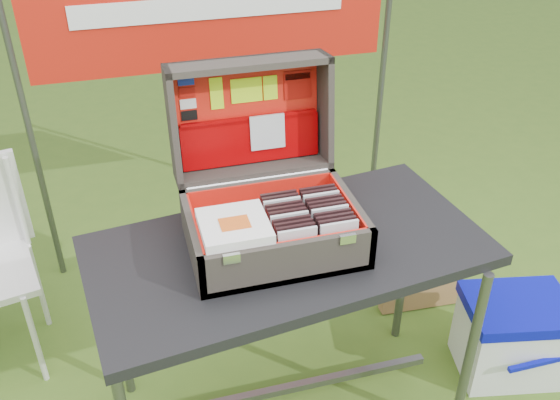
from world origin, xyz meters
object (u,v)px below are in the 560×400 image
object	(u,v)px
suitcase	(268,169)
cardboard_box	(420,270)
table	(287,335)
cooler	(511,336)

from	to	relation	value
suitcase	cardboard_box	distance (m)	1.26
table	cardboard_box	xyz separation A→B (m)	(0.78, 0.44, -0.21)
cooler	cardboard_box	size ratio (longest dim) A/B	1.04
table	cooler	xyz separation A→B (m)	(0.96, -0.04, -0.23)
table	suitcase	size ratio (longest dim) A/B	2.37
table	cardboard_box	distance (m)	0.92
cooler	cardboard_box	bearing A→B (deg)	121.93
table	cooler	world-z (taller)	table
suitcase	table	bearing A→B (deg)	-54.54
cardboard_box	cooler	bearing A→B (deg)	-66.30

